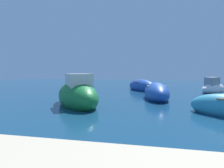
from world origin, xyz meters
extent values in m
ellipsoid|color=#197233|center=(-11.99, 4.95, 0.50)|extent=(4.57, 5.18, 1.82)
cube|color=beige|center=(-11.75, 4.63, 1.45)|extent=(1.94, 2.01, 0.81)
ellipsoid|color=#1E479E|center=(-7.40, 8.63, 0.42)|extent=(2.26, 4.75, 1.52)
cube|color=brown|center=(-7.40, 8.63, 0.91)|extent=(1.45, 1.08, 0.08)
ellipsoid|color=white|center=(-2.16, 14.16, 0.32)|extent=(3.28, 3.56, 1.16)
cube|color=gray|center=(-2.34, 13.95, 1.05)|extent=(1.54, 1.61, 0.77)
ellipsoid|color=#1E479E|center=(-8.89, 14.79, 0.41)|extent=(3.96, 4.93, 1.48)
cube|color=brown|center=(-8.89, 14.79, 0.89)|extent=(1.62, 1.52, 0.08)
camera|label=1|loc=(-7.47, -5.90, 2.00)|focal=31.61mm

